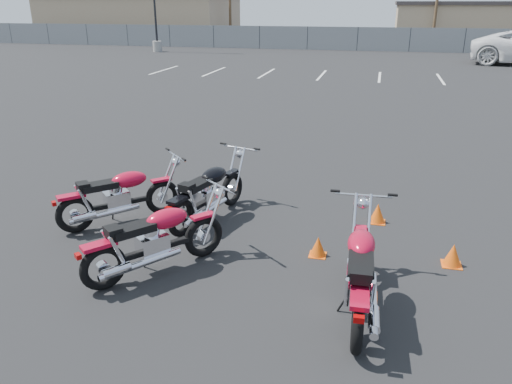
% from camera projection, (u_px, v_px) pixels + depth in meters
% --- Properties ---
extents(ground, '(120.00, 120.00, 0.00)m').
position_uv_depth(ground, '(235.00, 241.00, 8.10)').
color(ground, black).
rests_on(ground, ground).
extents(motorcycle_front_red, '(1.89, 1.90, 1.10)m').
position_uv_depth(motorcycle_front_red, '(119.00, 196.00, 8.59)').
color(motorcycle_front_red, black).
rests_on(motorcycle_front_red, ground).
extents(motorcycle_second_black, '(1.10, 2.24, 1.11)m').
position_uv_depth(motorcycle_second_black, '(208.00, 193.00, 8.73)').
color(motorcycle_second_black, black).
rests_on(motorcycle_second_black, ground).
extents(motorcycle_third_red, '(1.78, 2.04, 1.12)m').
position_uv_depth(motorcycle_third_red, '(155.00, 240.00, 7.00)').
color(motorcycle_third_red, black).
rests_on(motorcycle_third_red, ground).
extents(motorcycle_rear_red, '(0.92, 2.38, 1.17)m').
position_uv_depth(motorcycle_rear_red, '(360.00, 272.00, 6.12)').
color(motorcycle_rear_red, black).
rests_on(motorcycle_rear_red, ground).
extents(training_cone_near, '(0.29, 0.29, 0.34)m').
position_uv_depth(training_cone_near, '(378.00, 213.00, 8.74)').
color(training_cone_near, '#F7590D').
rests_on(training_cone_near, ground).
extents(training_cone_far, '(0.28, 0.28, 0.34)m').
position_uv_depth(training_cone_far, '(453.00, 255.00, 7.30)').
color(training_cone_far, '#F7590D').
rests_on(training_cone_far, ground).
extents(training_cone_extra, '(0.26, 0.26, 0.31)m').
position_uv_depth(training_cone_extra, '(318.00, 246.00, 7.59)').
color(training_cone_extra, '#F7590D').
rests_on(training_cone_extra, ground).
extents(light_pole_west, '(0.80, 0.70, 9.68)m').
position_uv_depth(light_pole_west, '(155.00, 18.00, 38.08)').
color(light_pole_west, gray).
rests_on(light_pole_west, ground).
extents(chainlink_fence, '(80.06, 0.06, 1.80)m').
position_uv_depth(chainlink_fence, '(357.00, 39.00, 39.52)').
color(chainlink_fence, slate).
rests_on(chainlink_fence, ground).
extents(tan_building_west, '(18.40, 10.40, 4.30)m').
position_uv_depth(tan_building_west, '(141.00, 18.00, 50.35)').
color(tan_building_west, tan).
rests_on(tan_building_west, ground).
extents(tan_building_east, '(14.40, 9.40, 3.70)m').
position_uv_depth(tan_building_east, '(476.00, 23.00, 45.10)').
color(tan_building_east, tan).
rests_on(tan_building_east, ground).
extents(parking_line_stripes, '(15.12, 4.00, 0.01)m').
position_uv_depth(parking_line_stripes, '(294.00, 74.00, 26.80)').
color(parking_line_stripes, silver).
rests_on(parking_line_stripes, ground).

